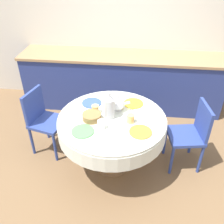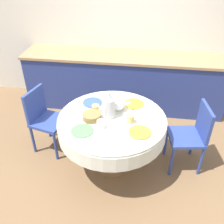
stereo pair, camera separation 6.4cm
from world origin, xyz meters
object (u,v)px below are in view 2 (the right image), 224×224
chair_right (44,117)px  coffee_carafe (110,107)px  teapot (118,103)px  chair_left (192,134)px

chair_right → coffee_carafe: size_ratio=2.72×
teapot → coffee_carafe: bearing=-117.5°
coffee_carafe → teapot: size_ratio=1.38×
chair_left → teapot: (-0.90, 0.01, 0.34)m
coffee_carafe → teapot: coffee_carafe is taller
chair_left → chair_right: size_ratio=1.00×
coffee_carafe → chair_right: bearing=166.0°
chair_left → teapot: 0.96m
chair_right → teapot: (0.97, -0.08, 0.34)m
chair_right → teapot: bearing=99.8°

